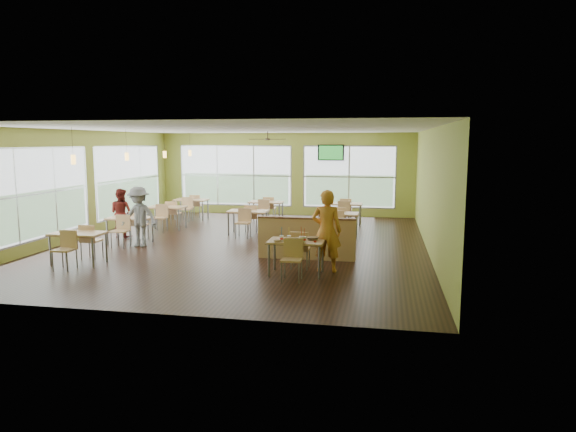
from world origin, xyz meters
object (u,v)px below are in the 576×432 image
Objects in this scene: main_table at (296,246)px; food_basket at (313,238)px; half_wall_divider at (306,238)px; man_plaid at (326,231)px.

main_table is 0.39m from food_basket.
half_wall_divider reaches higher than food_basket.
half_wall_divider is at bearing -58.36° from man_plaid.
half_wall_divider is 1.31× the size of man_plaid.
man_plaid reaches higher than food_basket.
half_wall_divider is at bearing 104.31° from food_basket.
food_basket is at bearing -75.69° from half_wall_divider.
main_table reaches higher than food_basket.
food_basket is (0.34, -1.32, 0.26)m from half_wall_divider.
half_wall_divider is at bearing 90.00° from main_table.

